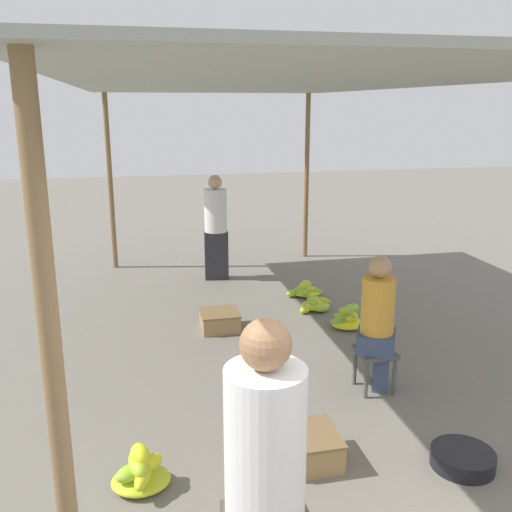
{
  "coord_description": "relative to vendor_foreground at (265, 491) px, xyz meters",
  "views": [
    {
      "loc": [
        -1.31,
        -1.72,
        2.59
      ],
      "look_at": [
        0.0,
        4.21,
        0.97
      ],
      "focal_mm": 40.0,
      "sensor_mm": 36.0,
      "label": 1
    }
  ],
  "objects": [
    {
      "name": "banana_pile_right_2",
      "position": [
        1.75,
        4.51,
        -0.83
      ],
      "size": [
        0.53,
        0.47,
        0.14
      ],
      "color": "#AFCA2D",
      "rests_on": "ground"
    },
    {
      "name": "shopper_walking_mid",
      "position": [
        0.7,
        6.15,
        -0.07
      ],
      "size": [
        0.37,
        0.36,
        1.58
      ],
      "color": "#2D2D33",
      "rests_on": "ground"
    },
    {
      "name": "canopy_post_back_left",
      "position": [
        -0.83,
        7.13,
        0.49
      ],
      "size": [
        0.08,
        0.08,
        2.77
      ],
      "primitive_type": "cylinder",
      "color": "olive",
      "rests_on": "ground"
    },
    {
      "name": "basin_black",
      "position": [
        1.76,
        1.1,
        -0.83
      ],
      "size": [
        0.47,
        0.47,
        0.12
      ],
      "color": "black",
      "rests_on": "ground"
    },
    {
      "name": "banana_pile_right_1",
      "position": [
        1.93,
        3.85,
        -0.79
      ],
      "size": [
        0.46,
        0.43,
        0.28
      ],
      "color": "yellow",
      "rests_on": "ground"
    },
    {
      "name": "canopy_post_front_left",
      "position": [
        -0.83,
        -0.14,
        0.49
      ],
      "size": [
        0.08,
        0.08,
        2.77
      ],
      "primitive_type": "cylinder",
      "color": "olive",
      "rests_on": "ground"
    },
    {
      "name": "vendor_foreground",
      "position": [
        0.0,
        0.0,
        0.0
      ],
      "size": [
        0.38,
        0.37,
        1.72
      ],
      "color": "#4C4238",
      "rests_on": "ground"
    },
    {
      "name": "crate_near",
      "position": [
        0.65,
        1.4,
        -0.78
      ],
      "size": [
        0.47,
        0.47,
        0.24
      ],
      "color": "#9E7A4C",
      "rests_on": "ground"
    },
    {
      "name": "canopy_tarp",
      "position": [
        0.79,
        3.5,
        1.89
      ],
      "size": [
        3.64,
        7.66,
        0.04
      ],
      "primitive_type": "cube",
      "color": "#9EA399",
      "rests_on": "canopy_post_front_left"
    },
    {
      "name": "vendor_seated",
      "position": [
        1.62,
        2.35,
        -0.22
      ],
      "size": [
        0.46,
        0.46,
        1.3
      ],
      "color": "#384766",
      "rests_on": "ground"
    },
    {
      "name": "banana_pile_right_0",
      "position": [
        1.77,
        5.06,
        -0.82
      ],
      "size": [
        0.55,
        0.38,
        0.22
      ],
      "color": "#BACF2B",
      "rests_on": "ground"
    },
    {
      "name": "banana_pile_left_1",
      "position": [
        -0.56,
        1.36,
        -0.77
      ],
      "size": [
        0.41,
        0.43,
        0.32
      ],
      "color": "#92BF32",
      "rests_on": "ground"
    },
    {
      "name": "stool",
      "position": [
        1.6,
        2.34,
        -0.58
      ],
      "size": [
        0.34,
        0.34,
        0.4
      ],
      "color": "#4C4C4C",
      "rests_on": "ground"
    },
    {
      "name": "crate_mid",
      "position": [
        0.42,
        4.12,
        -0.78
      ],
      "size": [
        0.45,
        0.45,
        0.22
      ],
      "color": "#9E7A4C",
      "rests_on": "ground"
    },
    {
      "name": "canopy_post_back_right",
      "position": [
        2.41,
        7.13,
        0.49
      ],
      "size": [
        0.08,
        0.08,
        2.77
      ],
      "primitive_type": "cylinder",
      "color": "olive",
      "rests_on": "ground"
    }
  ]
}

